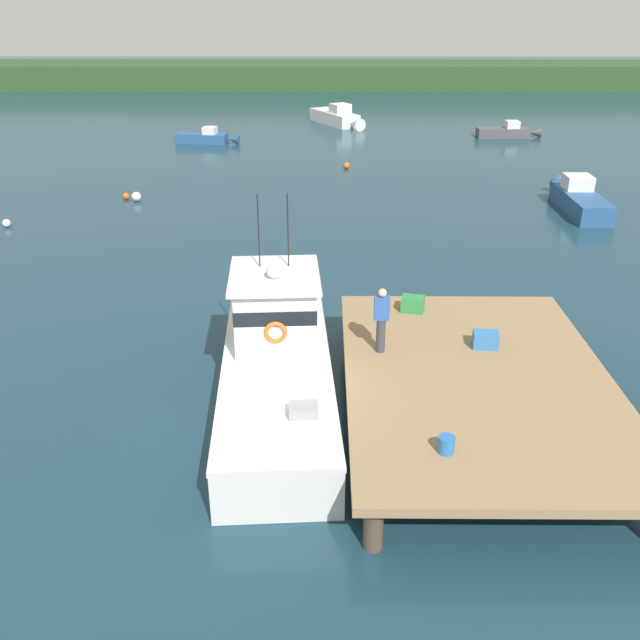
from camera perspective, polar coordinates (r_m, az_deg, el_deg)
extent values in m
plane|color=#193847|center=(16.45, -4.30, -8.12)|extent=(200.00, 200.00, 0.00)
cylinder|color=#4C3D2D|center=(12.86, 4.40, -16.43)|extent=(0.36, 0.36, 1.00)
cylinder|color=#4C3D2D|center=(19.74, 2.94, -0.35)|extent=(0.36, 0.36, 1.00)
cylinder|color=#4C3D2D|center=(20.63, 17.53, -0.39)|extent=(0.36, 0.36, 1.00)
cube|color=#937551|center=(16.19, 12.82, -4.77)|extent=(6.00, 9.00, 0.20)
cube|color=silver|center=(16.54, -3.54, -5.63)|extent=(3.02, 8.15, 1.10)
cone|color=silver|center=(20.90, -3.57, 1.30)|extent=(1.22, 1.87, 1.10)
cube|color=#234C9E|center=(16.31, -3.58, -4.27)|extent=(3.03, 7.99, 0.12)
cube|color=silver|center=(16.24, -3.60, -3.78)|extent=(3.06, 8.15, 0.12)
cube|color=silver|center=(16.93, -3.68, 0.68)|extent=(2.04, 2.32, 1.80)
cube|color=black|center=(16.80, -3.71, 1.66)|extent=(2.06, 2.34, 0.36)
cube|color=silver|center=(16.55, -3.77, 3.67)|extent=(2.30, 2.64, 0.10)
sphere|color=white|center=(16.19, -3.79, 4.03)|extent=(0.36, 0.36, 0.36)
cylinder|color=black|center=(16.71, -5.07, 7.30)|extent=(0.03, 0.03, 1.80)
cylinder|color=black|center=(16.70, -2.65, 7.36)|extent=(0.03, 0.03, 1.80)
cube|color=#939399|center=(14.29, -1.37, -7.60)|extent=(0.63, 0.48, 0.36)
torus|color=orange|center=(13.87, -5.25, -9.46)|extent=(0.60, 0.60, 0.12)
torus|color=#EA5119|center=(15.90, -3.68, -1.03)|extent=(0.55, 0.14, 0.54)
cube|color=#2D8442|center=(18.94, 7.62, 1.32)|extent=(0.69, 0.57, 0.42)
cube|color=#3370B2|center=(17.35, 13.44, -1.58)|extent=(0.65, 0.51, 0.39)
cylinder|color=#2866B2|center=(13.43, 10.34, -10.03)|extent=(0.32, 0.32, 0.34)
cylinder|color=#383842|center=(16.64, 5.01, -1.24)|extent=(0.22, 0.22, 0.86)
cube|color=#2D56A8|center=(16.33, 5.10, 0.98)|extent=(0.36, 0.22, 0.56)
sphere|color=beige|center=(16.17, 5.15, 2.24)|extent=(0.20, 0.20, 0.20)
cube|color=#285184|center=(47.81, -9.68, 14.50)|extent=(3.45, 1.54, 0.61)
cone|color=#285184|center=(47.21, -7.20, 14.51)|extent=(0.91, 0.72, 0.61)
cube|color=silver|center=(47.54, -9.04, 15.13)|extent=(0.95, 0.96, 0.45)
cube|color=#285184|center=(33.83, 20.65, 8.99)|extent=(1.51, 4.68, 0.85)
cone|color=#285184|center=(36.50, 19.23, 10.32)|extent=(0.86, 1.17, 0.85)
cube|color=silver|center=(34.39, 20.42, 10.56)|extent=(1.20, 1.17, 0.64)
cube|color=silver|center=(54.37, 1.19, 16.28)|extent=(3.79, 5.07, 0.90)
cone|color=silver|center=(51.76, 2.96, 15.79)|extent=(1.39, 1.51, 0.90)
cube|color=silver|center=(53.51, 1.68, 16.97)|extent=(1.70, 1.69, 0.67)
cube|color=#4C4C51|center=(50.63, 14.76, 14.65)|extent=(3.53, 1.26, 0.63)
cone|color=#4C4C51|center=(51.29, 17.17, 14.50)|extent=(0.90, 0.67, 0.63)
cube|color=silver|center=(50.71, 15.52, 15.23)|extent=(0.91, 0.92, 0.47)
sphere|color=#EA5B19|center=(40.03, 2.20, 12.56)|extent=(0.36, 0.36, 0.36)
sphere|color=#EA5B19|center=(35.07, -15.64, 9.77)|extent=(0.32, 0.32, 0.32)
sphere|color=silver|center=(32.51, -24.35, 7.26)|extent=(0.34, 0.34, 0.34)
sphere|color=silver|center=(34.62, -14.85, 9.77)|extent=(0.45, 0.45, 0.45)
cube|color=#284723|center=(76.08, -0.58, 19.46)|extent=(120.00, 8.00, 2.40)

